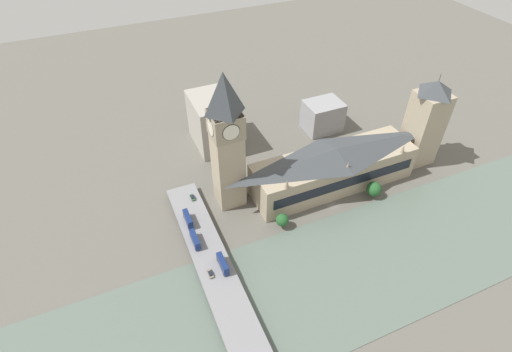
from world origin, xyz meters
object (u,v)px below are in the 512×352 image
at_px(parliament_hall, 334,167).
at_px(road_bridge, 233,311).
at_px(car_northbound_tail, 193,197).
at_px(double_decker_bus_rear, 223,264).
at_px(double_decker_bus_mid, 188,219).
at_px(car_southbound_lead, 210,274).
at_px(victoria_tower, 425,123).
at_px(clock_tower, 227,140).
at_px(double_decker_bus_lead, 195,239).

xyz_separation_m(parliament_hall, road_bridge, (-52.71, 78.44, -8.83)).
xyz_separation_m(parliament_hall, car_northbound_tail, (15.27, 74.89, -7.29)).
bearing_deg(double_decker_bus_rear, double_decker_bus_mid, 11.84).
bearing_deg(car_southbound_lead, car_northbound_tail, -7.50).
xyz_separation_m(double_decker_bus_mid, double_decker_bus_rear, (-31.49, -6.60, -0.05)).
distance_m(road_bridge, car_southbound_lead, 19.83).
xyz_separation_m(double_decker_bus_mid, car_northbound_tail, (15.48, -6.72, -2.05)).
xyz_separation_m(victoria_tower, car_northbound_tail, (15.21, 132.16, -20.66)).
bearing_deg(car_northbound_tail, victoria_tower, -96.56).
bearing_deg(road_bridge, clock_tower, -19.51).
distance_m(clock_tower, road_bridge, 76.35).
distance_m(victoria_tower, car_northbound_tail, 134.62).
bearing_deg(victoria_tower, double_decker_bus_rear, 103.50).
xyz_separation_m(double_decker_bus_lead, double_decker_bus_rear, (-17.90, -7.17, 0.12)).
relative_size(clock_tower, car_southbound_lead, 15.67).
bearing_deg(victoria_tower, car_northbound_tail, 83.44).
height_order(double_decker_bus_mid, car_northbound_tail, double_decker_bus_mid).
bearing_deg(car_southbound_lead, road_bridge, -171.78).
height_order(clock_tower, victoria_tower, clock_tower).
height_order(victoria_tower, car_northbound_tail, victoria_tower).
bearing_deg(clock_tower, car_southbound_lead, 150.05).
distance_m(parliament_hall, clock_tower, 62.99).
xyz_separation_m(car_northbound_tail, car_southbound_lead, (-48.41, 6.37, -0.02)).
bearing_deg(double_decker_bus_rear, double_decker_bus_lead, 21.81).
bearing_deg(clock_tower, parliament_hall, -101.02).
distance_m(clock_tower, double_decker_bus_rear, 56.72).
distance_m(parliament_hall, car_northbound_tail, 76.78).
relative_size(parliament_hall, victoria_tower, 1.63).
height_order(double_decker_bus_mid, double_decker_bus_rear, double_decker_bus_mid).
distance_m(double_decker_bus_mid, car_southbound_lead, 32.99).
height_order(double_decker_bus_rear, car_southbound_lead, double_decker_bus_rear).
height_order(parliament_hall, double_decker_bus_mid, parliament_hall).
relative_size(car_northbound_tail, car_southbound_lead, 1.00).
bearing_deg(victoria_tower, clock_tower, 84.53).
height_order(double_decker_bus_lead, double_decker_bus_rear, double_decker_bus_rear).
relative_size(parliament_hall, car_southbound_lead, 19.08).
xyz_separation_m(double_decker_bus_mid, car_southbound_lead, (-32.92, -0.35, -2.07)).
bearing_deg(car_southbound_lead, double_decker_bus_mid, 0.60).
distance_m(parliament_hall, double_decker_bus_mid, 81.78).
bearing_deg(car_northbound_tail, double_decker_bus_mid, 156.53).
distance_m(victoria_tower, double_decker_bus_rear, 137.31).
bearing_deg(double_decker_bus_lead, car_southbound_lead, -177.30).
xyz_separation_m(clock_tower, road_bridge, (-63.60, 22.54, -35.74)).
relative_size(double_decker_bus_rear, car_northbound_tail, 2.21).
relative_size(victoria_tower, double_decker_bus_rear, 5.30).
bearing_deg(double_decker_bus_lead, road_bridge, -174.51).
distance_m(car_northbound_tail, car_southbound_lead, 48.83).
relative_size(double_decker_bus_lead, double_decker_bus_rear, 0.98).
xyz_separation_m(parliament_hall, victoria_tower, (0.06, -57.27, 13.37)).
bearing_deg(parliament_hall, car_northbound_tail, 78.48).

